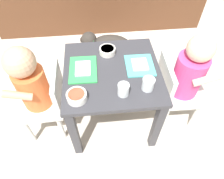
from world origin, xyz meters
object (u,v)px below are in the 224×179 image
dining_table (112,81)px  water_cup_left (123,90)px  food_tray_left (83,69)px  cereal_bowl_right_side (107,50)px  seated_child_right (187,74)px  cereal_bowl_left_side (77,96)px  seated_child_left (34,85)px  water_cup_right (148,85)px  food_tray_right (140,65)px  dog (107,45)px

dining_table → water_cup_left: 0.21m
food_tray_left → water_cup_left: size_ratio=3.17×
food_tray_left → cereal_bowl_right_side: cereal_bowl_right_side is taller
seated_child_right → cereal_bowl_left_side: 0.64m
food_tray_left → cereal_bowl_left_side: 0.20m
dining_table → cereal_bowl_right_side: 0.19m
seated_child_left → cereal_bowl_right_side: seated_child_left is taller
seated_child_left → water_cup_right: (0.60, -0.11, 0.07)m
food_tray_right → water_cup_left: water_cup_left is taller
dining_table → cereal_bowl_right_side: cereal_bowl_right_side is taller
water_cup_left → water_cup_right: same height
dog → cereal_bowl_left_side: size_ratio=4.35×
cereal_bowl_right_side → cereal_bowl_left_side: 0.37m
seated_child_left → cereal_bowl_right_side: 0.46m
dog → seated_child_right: bearing=-55.6°
food_tray_right → dog: bearing=104.4°
food_tray_right → seated_child_right: bearing=-10.5°
dining_table → seated_child_left: (-0.43, -0.03, 0.05)m
dog → dining_table: bearing=-91.7°
seated_child_right → cereal_bowl_left_side: bearing=-166.5°
dog → cereal_bowl_left_side: (-0.21, -0.75, 0.29)m
seated_child_left → cereal_bowl_right_side: (0.42, 0.18, 0.06)m
seated_child_right → water_cup_left: bearing=-160.5°
seated_child_left → food_tray_right: 0.59m
seated_child_left → dining_table: bearing=4.2°
seated_child_right → food_tray_right: seated_child_right is taller
water_cup_left → cereal_bowl_left_side: size_ratio=0.67×
food_tray_right → water_cup_right: 0.17m
food_tray_left → seated_child_right: bearing=-4.9°
seated_child_left → seated_child_right: (0.86, 0.00, -0.00)m
food_tray_right → water_cup_right: (0.01, -0.17, 0.02)m
dining_table → cereal_bowl_left_side: size_ratio=5.40×
dining_table → water_cup_right: water_cup_right is taller
dog → water_cup_right: size_ratio=6.44×
seated_child_right → cereal_bowl_left_side: size_ratio=6.94×
water_cup_right → seated_child_right: bearing=23.8°
dining_table → food_tray_right: bearing=7.4°
water_cup_right → cereal_bowl_right_side: 0.35m
water_cup_left → dining_table: bearing=103.0°
dining_table → seated_child_right: bearing=-3.9°
water_cup_left → cereal_bowl_right_side: (-0.05, 0.32, -0.01)m
food_tray_left → water_cup_right: size_ratio=3.13×
dining_table → water_cup_left: water_cup_left is taller
seated_child_right → seated_child_left: bearing=-179.9°
seated_child_left → food_tray_right: size_ratio=3.85×
food_tray_left → water_cup_right: water_cup_right is taller
dining_table → water_cup_right: 0.25m
dining_table → food_tray_right: (0.16, 0.02, 0.10)m
dog → food_tray_right: size_ratio=2.42×
food_tray_left → food_tray_right: (0.32, 0.00, 0.00)m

